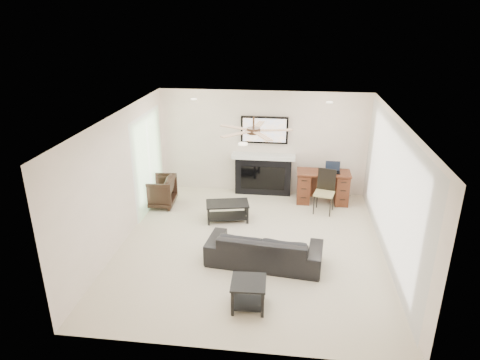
% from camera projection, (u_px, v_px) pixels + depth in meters
% --- Properties ---
extents(room_shell, '(5.50, 5.54, 2.52)m').
position_uv_depth(room_shell, '(263.00, 162.00, 7.65)').
color(room_shell, beige).
rests_on(room_shell, ground).
extents(sofa, '(2.10, 1.00, 0.59)m').
position_uv_depth(sofa, '(264.00, 248.00, 7.55)').
color(sofa, black).
rests_on(sofa, ground).
extents(armchair, '(0.81, 0.79, 0.69)m').
position_uv_depth(armchair, '(158.00, 191.00, 9.81)').
color(armchair, black).
rests_on(armchair, ground).
extents(coffee_table, '(0.99, 0.68, 0.40)m').
position_uv_depth(coffee_table, '(227.00, 211.00, 9.16)').
color(coffee_table, black).
rests_on(coffee_table, ground).
extents(end_table_near, '(0.54, 0.54, 0.45)m').
position_uv_depth(end_table_near, '(248.00, 294.00, 6.44)').
color(end_table_near, black).
rests_on(end_table_near, ground).
extents(end_table_left, '(0.54, 0.54, 0.45)m').
position_uv_depth(end_table_left, '(118.00, 215.00, 8.95)').
color(end_table_left, black).
rests_on(end_table_left, ground).
extents(fireplace_unit, '(1.52, 0.34, 1.91)m').
position_uv_depth(fireplace_unit, '(264.00, 157.00, 10.24)').
color(fireplace_unit, black).
rests_on(fireplace_unit, ground).
extents(desk, '(1.22, 0.56, 0.76)m').
position_uv_depth(desk, '(323.00, 187.00, 9.96)').
color(desk, '#3B1E0E').
rests_on(desk, ground).
extents(desk_chair, '(0.51, 0.53, 0.97)m').
position_uv_depth(desk_chair, '(324.00, 192.00, 9.42)').
color(desk_chair, black).
rests_on(desk_chair, ground).
extents(laptop, '(0.33, 0.24, 0.23)m').
position_uv_depth(laptop, '(333.00, 168.00, 9.74)').
color(laptop, black).
rests_on(laptop, desk).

